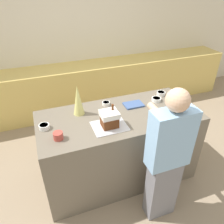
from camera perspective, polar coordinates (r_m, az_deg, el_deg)
ground_plane at (r=3.14m, az=1.62°, el=-15.52°), size 12.00×12.00×0.00m
wall_back at (r=4.33m, az=-9.37°, el=18.24°), size 8.00×0.05×2.60m
back_cabinet_block at (r=4.32m, az=-7.46°, el=6.31°), size 6.00×0.60×0.90m
kitchen_island at (r=2.80m, az=1.77°, el=-8.97°), size 1.87×0.85×0.95m
baking_tray at (r=2.33m, az=-0.66°, el=-3.68°), size 0.36×0.29×0.01m
gingerbread_house at (r=2.27m, az=-0.67°, el=-1.70°), size 0.18×0.17×0.24m
decorative_tree at (r=2.47m, az=-8.87°, el=3.07°), size 0.13×0.13×0.36m
candy_bowl_front_corner at (r=2.84m, az=11.51°, el=3.29°), size 0.12×0.12×0.04m
candy_bowl_behind_tray at (r=2.39m, az=-17.30°, el=-3.62°), size 0.11×0.11×0.05m
candy_bowl_far_right at (r=2.70m, az=-1.55°, el=2.29°), size 0.10×0.10×0.04m
candy_bowl_far_left at (r=2.99m, az=12.66°, el=4.77°), size 0.11×0.11×0.05m
cookbook at (r=2.70m, az=5.64°, el=1.94°), size 0.23×0.16×0.02m
mug at (r=2.20m, az=-13.88°, el=-6.05°), size 0.10×0.10×0.08m
person at (r=2.23m, az=14.09°, el=-11.81°), size 0.41×0.51×1.57m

